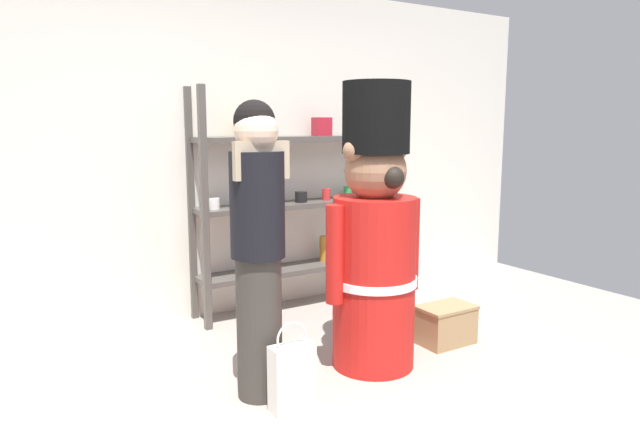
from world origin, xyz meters
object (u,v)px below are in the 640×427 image
at_px(teddy_bear_guard, 375,241).
at_px(shopping_bag, 292,376).
at_px(merchandise_shelf, 286,201).
at_px(display_crate, 446,324).
at_px(person_shopper, 258,239).

height_order(teddy_bear_guard, shopping_bag, teddy_bear_guard).
xyz_separation_m(merchandise_shelf, display_crate, (0.56, -1.27, -0.76)).
relative_size(teddy_bear_guard, display_crate, 4.51).
height_order(merchandise_shelf, display_crate, merchandise_shelf).
height_order(shopping_bag, display_crate, shopping_bag).
distance_m(teddy_bear_guard, display_crate, 0.92).
relative_size(person_shopper, display_crate, 4.20).
relative_size(shopping_bag, display_crate, 1.25).
relative_size(merchandise_shelf, teddy_bear_guard, 1.02).
bearing_deg(teddy_bear_guard, person_shopper, -179.65).
xyz_separation_m(shopping_bag, display_crate, (1.36, 0.26, -0.05)).
bearing_deg(shopping_bag, merchandise_shelf, 62.60).
bearing_deg(merchandise_shelf, display_crate, -66.29).
distance_m(shopping_bag, display_crate, 1.38).
bearing_deg(person_shopper, teddy_bear_guard, 0.35).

